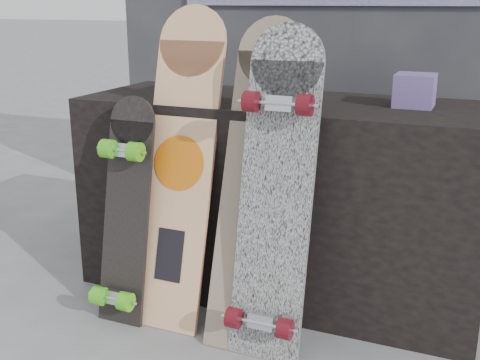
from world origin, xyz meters
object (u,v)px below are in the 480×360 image
at_px(vendor_table, 281,197).
at_px(longboard_celtic, 258,173).
at_px(skateboard_dark, 124,210).
at_px(longboard_geisha, 181,158).
at_px(longboard_cascadia, 276,189).

relative_size(vendor_table, longboard_celtic, 1.42).
height_order(longboard_celtic, skateboard_dark, longboard_celtic).
xyz_separation_m(vendor_table, longboard_geisha, (-0.28, -0.33, 0.22)).
xyz_separation_m(vendor_table, skateboard_dark, (-0.46, -0.46, 0.03)).
distance_m(vendor_table, skateboard_dark, 0.65).
bearing_deg(longboard_geisha, longboard_cascadia, -13.66).
bearing_deg(longboard_celtic, longboard_cascadia, -42.02).
bearing_deg(longboard_cascadia, skateboard_dark, -177.72).
bearing_deg(longboard_cascadia, vendor_table, 106.25).
xyz_separation_m(vendor_table, longboard_celtic, (0.03, -0.35, 0.20)).
height_order(vendor_table, longboard_cascadia, longboard_cascadia).
height_order(longboard_geisha, longboard_celtic, longboard_geisha).
xyz_separation_m(longboard_geisha, longboard_cascadia, (0.41, -0.10, -0.04)).
xyz_separation_m(longboard_celtic, longboard_cascadia, (0.10, -0.09, -0.02)).
relative_size(vendor_table, longboard_cascadia, 1.44).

